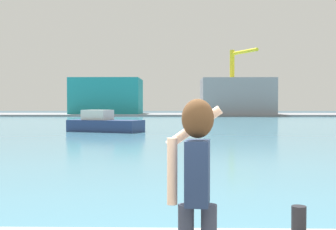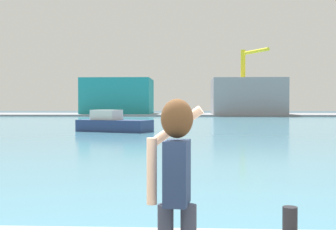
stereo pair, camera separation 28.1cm
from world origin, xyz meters
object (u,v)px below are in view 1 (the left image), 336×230
object	(u,v)px
harbor_bollard	(299,220)
warehouse_right	(236,97)
person_photographer	(196,176)
boat_moored	(104,124)
port_crane	(235,75)
warehouse_left	(107,96)

from	to	relation	value
harbor_bollard	warehouse_right	world-z (taller)	warehouse_right
person_photographer	boat_moored	world-z (taller)	person_photographer
person_photographer	harbor_bollard	world-z (taller)	person_photographer
harbor_bollard	port_crane	xyz separation A→B (m)	(10.47, 86.23, 7.66)
person_photographer	boat_moored	bearing A→B (deg)	17.98
warehouse_right	person_photographer	bearing A→B (deg)	-97.91
person_photographer	warehouse_right	size ratio (longest dim) A/B	0.12
harbor_bollard	warehouse_left	distance (m)	92.49
port_crane	harbor_bollard	bearing A→B (deg)	-96.92
person_photographer	warehouse_left	distance (m)	94.07
person_photographer	harbor_bollard	bearing A→B (deg)	-29.78
person_photographer	warehouse_left	bearing A→B (deg)	16.72
person_photographer	warehouse_left	size ratio (longest dim) A/B	0.12
harbor_bollard	port_crane	bearing A→B (deg)	83.08
person_photographer	boat_moored	size ratio (longest dim) A/B	0.25
harbor_bollard	port_crane	world-z (taller)	port_crane
harbor_bollard	warehouse_left	size ratio (longest dim) A/B	0.03
warehouse_left	harbor_bollard	bearing A→B (deg)	-79.32
boat_moored	warehouse_left	xyz separation A→B (m)	(-9.13, 58.43, 3.53)
person_photographer	boat_moored	distance (m)	34.93
boat_moored	port_crane	distance (m)	57.44
person_photographer	port_crane	xyz separation A→B (m)	(11.88, 88.11, 6.78)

